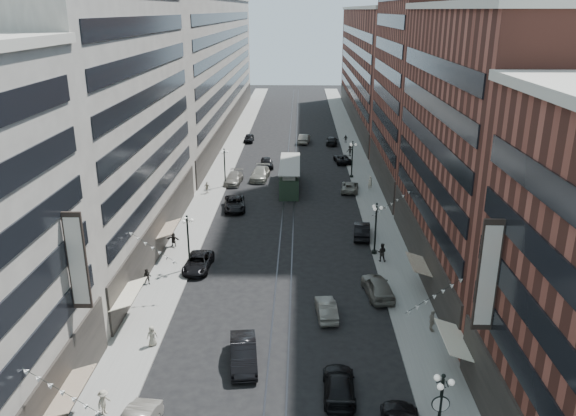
# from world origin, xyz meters

# --- Properties ---
(ground) EXTENTS (220.00, 220.00, 0.00)m
(ground) POSITION_xyz_m (0.00, 60.00, 0.00)
(ground) COLOR black
(ground) RESTS_ON ground
(sidewalk_west) EXTENTS (4.00, 180.00, 0.15)m
(sidewalk_west) POSITION_xyz_m (-11.00, 70.00, 0.07)
(sidewalk_west) COLOR gray
(sidewalk_west) RESTS_ON ground
(sidewalk_east) EXTENTS (4.00, 180.00, 0.15)m
(sidewalk_east) POSITION_xyz_m (11.00, 70.00, 0.07)
(sidewalk_east) COLOR gray
(sidewalk_east) RESTS_ON ground
(rail_west) EXTENTS (0.12, 180.00, 0.02)m
(rail_west) POSITION_xyz_m (-0.70, 70.00, 0.01)
(rail_west) COLOR #2D2D33
(rail_west) RESTS_ON ground
(rail_east) EXTENTS (0.12, 180.00, 0.02)m
(rail_east) POSITION_xyz_m (0.70, 70.00, 0.01)
(rail_east) COLOR #2D2D33
(rail_east) RESTS_ON ground
(building_west_mid) EXTENTS (8.00, 36.00, 28.00)m
(building_west_mid) POSITION_xyz_m (-17.00, 33.00, 14.00)
(building_west_mid) COLOR #ADA699
(building_west_mid) RESTS_ON ground
(building_west_far) EXTENTS (8.00, 90.00, 26.00)m
(building_west_far) POSITION_xyz_m (-17.00, 96.00, 13.00)
(building_west_far) COLOR #ADA699
(building_west_far) RESTS_ON ground
(building_east_mid) EXTENTS (8.00, 30.00, 24.00)m
(building_east_mid) POSITION_xyz_m (17.00, 28.00, 12.00)
(building_east_mid) COLOR brown
(building_east_mid) RESTS_ON ground
(building_east_tower) EXTENTS (8.00, 26.00, 42.00)m
(building_east_tower) POSITION_xyz_m (17.00, 56.00, 21.00)
(building_east_tower) COLOR brown
(building_east_tower) RESTS_ON ground
(building_east_far) EXTENTS (8.00, 72.00, 24.00)m
(building_east_far) POSITION_xyz_m (17.00, 105.00, 12.00)
(building_east_far) COLOR brown
(building_east_far) RESTS_ON ground
(lamppost_sw_far) EXTENTS (1.03, 1.14, 5.52)m
(lamppost_sw_far) POSITION_xyz_m (-9.20, 28.00, 3.10)
(lamppost_sw_far) COLOR black
(lamppost_sw_far) RESTS_ON sidewalk_west
(lamppost_sw_mid) EXTENTS (1.03, 1.14, 5.52)m
(lamppost_sw_mid) POSITION_xyz_m (-9.20, 55.00, 3.10)
(lamppost_sw_mid) COLOR black
(lamppost_sw_mid) RESTS_ON sidewalk_west
(lamppost_se_near) EXTENTS (1.08, 1.14, 5.52)m
(lamppost_se_near) POSITION_xyz_m (9.20, 4.00, 3.22)
(lamppost_se_near) COLOR black
(lamppost_se_near) RESTS_ON sidewalk_east
(lamppost_se_far) EXTENTS (1.03, 1.14, 5.52)m
(lamppost_se_far) POSITION_xyz_m (9.20, 32.00, 3.10)
(lamppost_se_far) COLOR black
(lamppost_se_far) RESTS_ON sidewalk_east
(lamppost_se_mid) EXTENTS (1.03, 1.14, 5.52)m
(lamppost_se_mid) POSITION_xyz_m (9.20, 60.00, 3.10)
(lamppost_se_mid) COLOR black
(lamppost_se_mid) RESTS_ON sidewalk_east
(streetcar) EXTENTS (2.82, 12.74, 3.52)m
(streetcar) POSITION_xyz_m (0.00, 55.15, 1.63)
(streetcar) COLOR #1F3122
(streetcar) RESTS_ON ground
(car_2) EXTENTS (2.62, 5.29, 1.44)m
(car_2) POSITION_xyz_m (-8.40, 28.12, 0.72)
(car_2) COLOR black
(car_2) RESTS_ON ground
(car_4) EXTENTS (2.80, 5.48, 1.79)m
(car_4) POSITION_xyz_m (8.40, 23.13, 0.89)
(car_4) COLOR #626057
(car_4) RESTS_ON ground
(car_5) EXTENTS (2.48, 5.44, 1.73)m
(car_5) POSITION_xyz_m (-2.47, 12.73, 0.87)
(car_5) COLOR black
(car_5) RESTS_ON ground
(car_6) EXTENTS (2.20, 5.17, 1.49)m
(car_6) POSITION_xyz_m (4.12, 9.44, 0.74)
(car_6) COLOR black
(car_6) RESTS_ON ground
(pedestrian_1) EXTENTS (0.89, 0.67, 1.61)m
(pedestrian_1) POSITION_xyz_m (-9.50, 14.71, 0.96)
(pedestrian_1) COLOR gray
(pedestrian_1) RESTS_ON sidewalk_west
(pedestrian_2) EXTENTS (0.74, 0.41, 1.53)m
(pedestrian_2) POSITION_xyz_m (-12.43, 24.56, 0.91)
(pedestrian_2) COLOR black
(pedestrian_2) RESTS_ON sidewalk_west
(pedestrian_4) EXTENTS (0.58, 1.09, 1.78)m
(pedestrian_4) POSITION_xyz_m (11.87, 17.22, 1.04)
(pedestrian_4) COLOR gray
(pedestrian_4) RESTS_ON sidewalk_east
(car_7) EXTENTS (3.24, 5.86, 1.55)m
(car_7) POSITION_xyz_m (-6.80, 45.57, 0.78)
(car_7) COLOR black
(car_7) RESTS_ON ground
(car_8) EXTENTS (2.63, 5.64, 1.59)m
(car_8) POSITION_xyz_m (-8.19, 56.78, 0.80)
(car_8) COLOR slate
(car_8) RESTS_ON ground
(car_9) EXTENTS (1.85, 4.42, 1.49)m
(car_9) POSITION_xyz_m (-8.40, 84.00, 0.75)
(car_9) COLOR black
(car_9) RESTS_ON ground
(car_10) EXTENTS (2.23, 5.11, 1.63)m
(car_10) POSITION_xyz_m (8.39, 36.71, 0.82)
(car_10) COLOR black
(car_10) RESTS_ON ground
(car_11) EXTENTS (2.80, 5.14, 1.37)m
(car_11) POSITION_xyz_m (8.40, 53.39, 0.68)
(car_11) COLOR slate
(car_11) RESTS_ON ground
(car_12) EXTENTS (2.53, 5.19, 1.45)m
(car_12) POSITION_xyz_m (7.37, 82.23, 0.73)
(car_12) COLOR black
(car_12) RESTS_ON ground
(car_13) EXTENTS (2.44, 4.77, 1.56)m
(car_13) POSITION_xyz_m (-3.89, 65.87, 0.78)
(car_13) COLOR black
(car_13) RESTS_ON ground
(car_14) EXTENTS (2.50, 5.42, 1.72)m
(car_14) POSITION_xyz_m (2.20, 83.34, 0.86)
(car_14) COLOR slate
(car_14) RESTS_ON ground
(pedestrian_5) EXTENTS (1.48, 0.67, 1.53)m
(pedestrian_5) POSITION_xyz_m (-11.96, 33.41, 0.92)
(pedestrian_5) COLOR black
(pedestrian_5) RESTS_ON sidewalk_west
(pedestrian_6) EXTENTS (1.03, 0.67, 1.61)m
(pedestrian_6) POSITION_xyz_m (-11.28, 51.70, 0.96)
(pedestrian_6) COLOR gray
(pedestrian_6) RESTS_ON sidewalk_west
(pedestrian_7) EXTENTS (1.02, 0.70, 1.91)m
(pedestrian_7) POSITION_xyz_m (9.68, 30.13, 1.10)
(pedestrian_7) COLOR black
(pedestrian_7) RESTS_ON sidewalk_east
(pedestrian_8) EXTENTS (0.81, 0.69, 1.87)m
(pedestrian_8) POSITION_xyz_m (11.28, 54.13, 1.08)
(pedestrian_8) COLOR beige
(pedestrian_8) RESTS_ON sidewalk_east
(pedestrian_9) EXTENTS (1.27, 0.84, 1.82)m
(pedestrian_9) POSITION_xyz_m (10.00, 72.89, 1.06)
(pedestrian_9) COLOR black
(pedestrian_9) RESTS_ON sidewalk_east
(car_extra_0) EXTENTS (1.89, 4.45, 1.43)m
(car_extra_0) POSITION_xyz_m (3.72, 19.48, 0.71)
(car_extra_0) COLOR #615F56
(car_extra_0) RESTS_ON ground
(car_extra_1) EXTENTS (2.94, 6.20, 1.75)m
(car_extra_1) POSITION_xyz_m (-4.50, 59.03, 0.87)
(car_extra_1) COLOR slate
(car_extra_1) RESTS_ON ground
(car_extra_2) EXTENTS (2.93, 5.27, 1.39)m
(car_extra_2) POSITION_xyz_m (8.40, 68.83, 0.70)
(car_extra_2) COLOR black
(car_extra_2) RESTS_ON ground
(pedestrian_extra_0) EXTENTS (0.78, 1.21, 1.73)m
(pedestrian_extra_0) POSITION_xyz_m (-10.57, 7.09, 1.02)
(pedestrian_extra_0) COLOR #A29B86
(pedestrian_extra_0) RESTS_ON sidewalk_west
(pedestrian_extra_1) EXTENTS (0.90, 0.44, 1.50)m
(pedestrian_extra_1) POSITION_xyz_m (10.02, 83.23, 0.90)
(pedestrian_extra_1) COLOR black
(pedestrian_extra_1) RESTS_ON sidewalk_east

